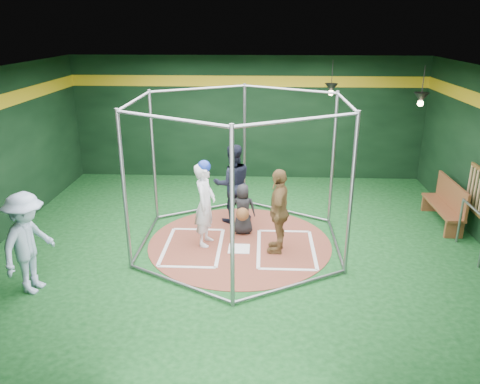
{
  "coord_description": "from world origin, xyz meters",
  "views": [
    {
      "loc": [
        0.44,
        -8.82,
        4.35
      ],
      "look_at": [
        0.0,
        0.1,
        1.1
      ],
      "focal_mm": 35.0,
      "sensor_mm": 36.0,
      "label": 1
    }
  ],
  "objects_px": {
    "umpire": "(233,183)",
    "dugout_bench": "(447,203)",
    "batter_figure": "(205,203)",
    "visitor_leopard": "(279,211)"
  },
  "relations": [
    {
      "from": "visitor_leopard",
      "to": "dugout_bench",
      "type": "bearing_deg",
      "value": 119.71
    },
    {
      "from": "umpire",
      "to": "dugout_bench",
      "type": "relative_size",
      "value": 1.05
    },
    {
      "from": "visitor_leopard",
      "to": "umpire",
      "type": "xyz_separation_m",
      "value": [
        -1.0,
        1.46,
        0.05
      ]
    },
    {
      "from": "umpire",
      "to": "dugout_bench",
      "type": "height_order",
      "value": "umpire"
    },
    {
      "from": "batter_figure",
      "to": "visitor_leopard",
      "type": "distance_m",
      "value": 1.5
    },
    {
      "from": "umpire",
      "to": "dugout_bench",
      "type": "bearing_deg",
      "value": 164.35
    },
    {
      "from": "batter_figure",
      "to": "visitor_leopard",
      "type": "bearing_deg",
      "value": -9.19
    },
    {
      "from": "visitor_leopard",
      "to": "umpire",
      "type": "distance_m",
      "value": 1.77
    },
    {
      "from": "visitor_leopard",
      "to": "dugout_bench",
      "type": "relative_size",
      "value": 0.99
    },
    {
      "from": "umpire",
      "to": "dugout_bench",
      "type": "distance_m",
      "value": 4.87
    }
  ]
}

